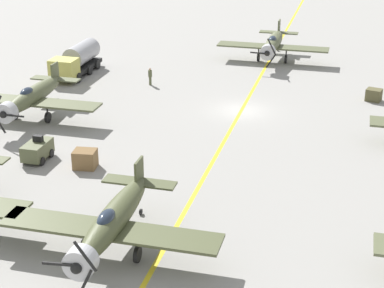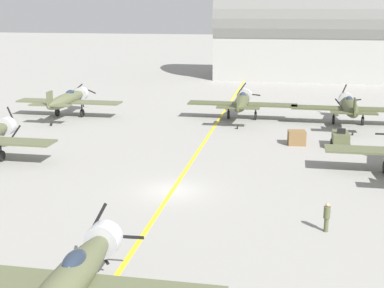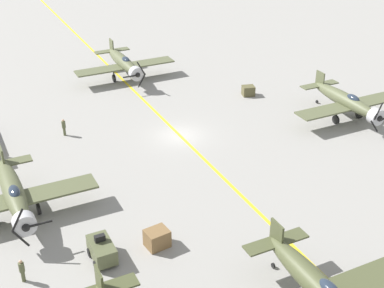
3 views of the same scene
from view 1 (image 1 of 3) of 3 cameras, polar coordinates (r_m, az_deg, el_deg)
ground_plane at (r=55.98m, az=4.40°, el=2.98°), size 400.00×400.00×0.00m
taxiway_stripe at (r=55.98m, az=4.40°, el=2.98°), size 0.30×160.00×0.01m
airplane_mid_right at (r=54.72m, az=-14.07°, el=4.10°), size 12.00×9.98×3.65m
airplane_far_center at (r=34.41m, az=-7.14°, el=-6.87°), size 12.00×9.98×3.65m
airplane_near_center at (r=71.04m, az=7.23°, el=8.87°), size 12.00×9.98×3.65m
fuel_tanker at (r=66.68m, az=-10.24°, el=7.31°), size 2.67×8.00×2.98m
tow_tractor at (r=47.14m, az=-13.59°, el=-0.51°), size 1.57×2.60×1.79m
ground_crew_walking at (r=62.66m, az=-3.74°, el=6.08°), size 0.37×0.37×1.70m
supply_crate_mid_lane at (r=60.42m, az=15.86°, el=4.22°), size 1.55×1.39×1.10m
supply_crate_outboard at (r=45.32m, az=-9.48°, el=-1.33°), size 1.70×1.47×1.29m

